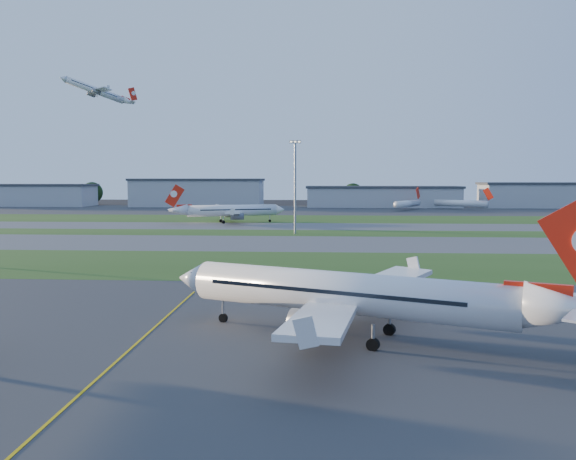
# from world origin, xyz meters

# --- Properties ---
(ground) EXTENTS (700.00, 700.00, 0.00)m
(ground) POSITION_xyz_m (0.00, 0.00, 0.00)
(ground) COLOR black
(ground) RESTS_ON ground
(apron_near) EXTENTS (300.00, 70.00, 0.01)m
(apron_near) POSITION_xyz_m (0.00, 0.00, 0.01)
(apron_near) COLOR #333335
(apron_near) RESTS_ON ground
(grass_strip_a) EXTENTS (300.00, 34.00, 0.01)m
(grass_strip_a) POSITION_xyz_m (0.00, 52.00, 0.01)
(grass_strip_a) COLOR #2C4D19
(grass_strip_a) RESTS_ON ground
(taxiway_a) EXTENTS (300.00, 32.00, 0.01)m
(taxiway_a) POSITION_xyz_m (0.00, 85.00, 0.01)
(taxiway_a) COLOR #515154
(taxiway_a) RESTS_ON ground
(grass_strip_b) EXTENTS (300.00, 18.00, 0.01)m
(grass_strip_b) POSITION_xyz_m (0.00, 110.00, 0.01)
(grass_strip_b) COLOR #2C4D19
(grass_strip_b) RESTS_ON ground
(taxiway_b) EXTENTS (300.00, 26.00, 0.01)m
(taxiway_b) POSITION_xyz_m (0.00, 132.00, 0.01)
(taxiway_b) COLOR #515154
(taxiway_b) RESTS_ON ground
(grass_strip_c) EXTENTS (300.00, 40.00, 0.01)m
(grass_strip_c) POSITION_xyz_m (0.00, 165.00, 0.01)
(grass_strip_c) COLOR #2C4D19
(grass_strip_c) RESTS_ON ground
(apron_far) EXTENTS (400.00, 80.00, 0.01)m
(apron_far) POSITION_xyz_m (0.00, 225.00, 0.01)
(apron_far) COLOR #333335
(apron_far) RESTS_ON ground
(yellow_line) EXTENTS (0.25, 60.00, 0.02)m
(yellow_line) POSITION_xyz_m (5.00, 0.00, 0.00)
(yellow_line) COLOR gold
(yellow_line) RESTS_ON ground
(airliner_parked) EXTENTS (37.43, 31.77, 12.34)m
(airliner_parked) POSITION_xyz_m (24.85, 6.06, 4.33)
(airliner_parked) COLOR white
(airliner_parked) RESTS_ON ground
(airliner_taxiing) EXTENTS (36.81, 31.11, 11.96)m
(airliner_taxiing) POSITION_xyz_m (-8.83, 144.81, 4.20)
(airliner_taxiing) COLOR white
(airliner_taxiing) RESTS_ON ground
(airliner_departing) EXTENTS (27.21, 23.65, 10.03)m
(airliner_departing) POSITION_xyz_m (-79.75, 205.39, 54.91)
(airliner_departing) COLOR white
(mini_jet_near) EXTENTS (16.39, 25.31, 9.48)m
(mini_jet_near) POSITION_xyz_m (63.65, 224.24, 3.28)
(mini_jet_near) COLOR white
(mini_jet_near) RESTS_ON ground
(mini_jet_far) EXTENTS (25.02, 16.89, 9.48)m
(mini_jet_far) POSITION_xyz_m (90.41, 230.23, 3.28)
(mini_jet_far) COLOR white
(mini_jet_far) RESTS_ON ground
(light_mast_centre) EXTENTS (3.20, 0.70, 25.80)m
(light_mast_centre) POSITION_xyz_m (15.00, 108.00, 14.81)
(light_mast_centre) COLOR gray
(light_mast_centre) RESTS_ON ground
(hangar_far_west) EXTENTS (91.80, 23.00, 12.20)m
(hangar_far_west) POSITION_xyz_m (-150.00, 255.00, 6.14)
(hangar_far_west) COLOR #9C9FA4
(hangar_far_west) RESTS_ON ground
(hangar_west) EXTENTS (71.40, 23.00, 15.20)m
(hangar_west) POSITION_xyz_m (-45.00, 255.00, 7.64)
(hangar_west) COLOR #9C9FA4
(hangar_west) RESTS_ON ground
(hangar_east) EXTENTS (81.60, 23.00, 11.20)m
(hangar_east) POSITION_xyz_m (55.00, 255.00, 5.64)
(hangar_east) COLOR #9C9FA4
(hangar_east) RESTS_ON ground
(hangar_far_east) EXTENTS (96.90, 23.00, 13.20)m
(hangar_far_east) POSITION_xyz_m (155.00, 255.00, 6.64)
(hangar_far_east) COLOR #9C9FA4
(hangar_far_east) RESTS_ON ground
(tree_west) EXTENTS (12.10, 12.10, 13.20)m
(tree_west) POSITION_xyz_m (-110.00, 270.00, 7.14)
(tree_west) COLOR black
(tree_west) RESTS_ON ground
(tree_mid_west) EXTENTS (9.90, 9.90, 10.80)m
(tree_mid_west) POSITION_xyz_m (-20.00, 266.00, 5.84)
(tree_mid_west) COLOR black
(tree_mid_west) RESTS_ON ground
(tree_mid_east) EXTENTS (11.55, 11.55, 12.60)m
(tree_mid_east) POSITION_xyz_m (40.00, 269.00, 6.81)
(tree_mid_east) COLOR black
(tree_mid_east) RESTS_ON ground
(tree_east) EXTENTS (10.45, 10.45, 11.40)m
(tree_east) POSITION_xyz_m (115.00, 267.00, 6.16)
(tree_east) COLOR black
(tree_east) RESTS_ON ground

